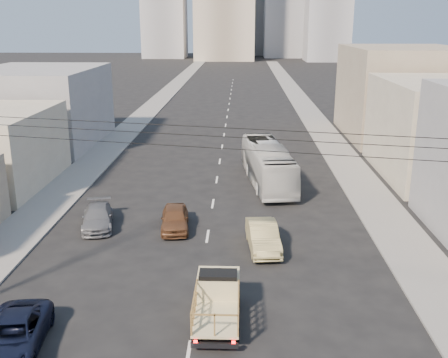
# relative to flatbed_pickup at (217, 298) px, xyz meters

# --- Properties ---
(sidewalk_left) EXTENTS (3.50, 180.00, 0.12)m
(sidewalk_left) POSITION_rel_flatbed_pickup_xyz_m (-12.79, 65.43, -1.03)
(sidewalk_left) COLOR gray
(sidewalk_left) RESTS_ON ground
(sidewalk_right) EXTENTS (3.50, 180.00, 0.12)m
(sidewalk_right) POSITION_rel_flatbed_pickup_xyz_m (10.71, 65.43, -1.03)
(sidewalk_right) COLOR gray
(sidewalk_right) RESTS_ON ground
(lane_dashes) EXTENTS (0.15, 104.00, 0.01)m
(lane_dashes) POSITION_rel_flatbed_pickup_xyz_m (-1.04, 48.43, -1.09)
(lane_dashes) COLOR silver
(lane_dashes) RESTS_ON ground
(flatbed_pickup) EXTENTS (1.95, 4.41, 1.90)m
(flatbed_pickup) POSITION_rel_flatbed_pickup_xyz_m (0.00, 0.00, 0.00)
(flatbed_pickup) COLOR #D0C18B
(flatbed_pickup) RESTS_ON ground
(navy_pickup) EXTENTS (2.88, 5.22, 1.38)m
(navy_pickup) POSITION_rel_flatbed_pickup_xyz_m (-8.02, -2.47, -0.40)
(navy_pickup) COLOR black
(navy_pickup) RESTS_ON ground
(city_bus) EXTENTS (4.19, 11.86, 3.23)m
(city_bus) POSITION_rel_flatbed_pickup_xyz_m (3.11, 20.59, 0.52)
(city_bus) COLOR beige
(city_bus) RESTS_ON ground
(sedan_brown) EXTENTS (2.14, 4.41, 1.45)m
(sedan_brown) POSITION_rel_flatbed_pickup_xyz_m (-3.18, 10.54, -0.37)
(sedan_brown) COLOR brown
(sedan_brown) RESTS_ON ground
(sedan_tan) EXTENTS (2.06, 4.80, 1.54)m
(sedan_tan) POSITION_rel_flatbed_pickup_xyz_m (2.28, 7.71, -0.33)
(sedan_tan) COLOR tan
(sedan_tan) RESTS_ON ground
(sedan_grey) EXTENTS (2.75, 4.82, 1.32)m
(sedan_grey) POSITION_rel_flatbed_pickup_xyz_m (-8.16, 10.74, -0.44)
(sedan_grey) COLOR slate
(sedan_grey) RESTS_ON ground
(overhead_wires) EXTENTS (23.01, 5.02, 0.72)m
(overhead_wires) POSITION_rel_flatbed_pickup_xyz_m (-1.04, -3.07, 7.87)
(overhead_wires) COLOR black
(overhead_wires) RESTS_ON ground
(bldg_right_far) EXTENTS (12.00, 16.00, 10.00)m
(bldg_right_far) POSITION_rel_flatbed_pickup_xyz_m (18.96, 39.43, 3.91)
(bldg_right_far) COLOR gray
(bldg_right_far) RESTS_ON ground
(bldg_left_far) EXTENTS (12.00, 16.00, 8.00)m
(bldg_left_far) POSITION_rel_flatbed_pickup_xyz_m (-20.54, 34.43, 2.91)
(bldg_left_far) COLOR gray
(bldg_left_far) RESTS_ON ground
(midrise_ne) EXTENTS (16.00, 16.00, 40.00)m
(midrise_ne) POSITION_rel_flatbed_pickup_xyz_m (16.96, 180.43, 18.91)
(midrise_ne) COLOR gray
(midrise_ne) RESTS_ON ground
(midrise_nw) EXTENTS (15.00, 15.00, 34.00)m
(midrise_nw) POSITION_rel_flatbed_pickup_xyz_m (-27.04, 175.43, 15.91)
(midrise_nw) COLOR gray
(midrise_nw) RESTS_ON ground
(midrise_east) EXTENTS (14.00, 14.00, 28.00)m
(midrise_east) POSITION_rel_flatbed_pickup_xyz_m (28.96, 160.43, 12.91)
(midrise_east) COLOR gray
(midrise_east) RESTS_ON ground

